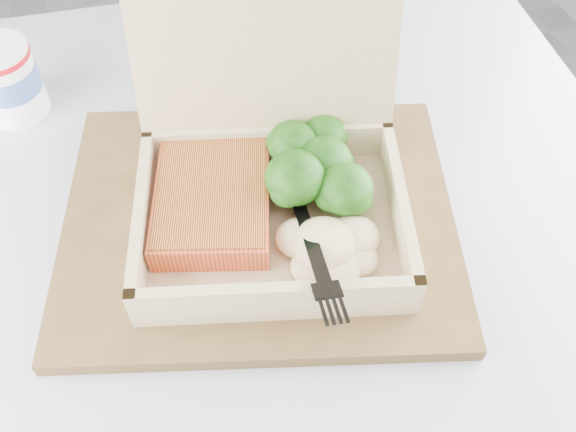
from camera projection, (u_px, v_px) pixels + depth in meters
name	position (u px, v px, depth m)	size (l,w,h in m)	color
cafe_table	(267.00, 323.00, 0.78)	(0.93, 0.93, 0.74)	black
serving_tray	(259.00, 220.00, 0.62)	(0.37, 0.30, 0.02)	brown
takeout_container	(270.00, 159.00, 0.59)	(0.31, 0.31, 0.22)	tan
salmon_fillet	(213.00, 200.00, 0.60)	(0.11, 0.14, 0.03)	#E15B2C
broccoli_pile	(324.00, 168.00, 0.61)	(0.13, 0.13, 0.05)	#2A6D18
mashed_potatoes	(324.00, 244.00, 0.56)	(0.09, 0.08, 0.03)	beige
plastic_fork	(306.00, 222.00, 0.56)	(0.05, 0.16, 0.04)	black
paper_cup	(7.00, 78.00, 0.69)	(0.07, 0.07, 0.09)	white
receipt	(230.00, 99.00, 0.74)	(0.07, 0.14, 0.00)	white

